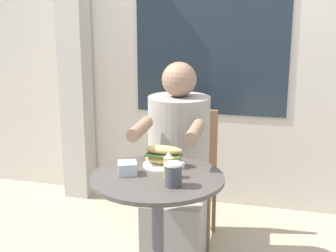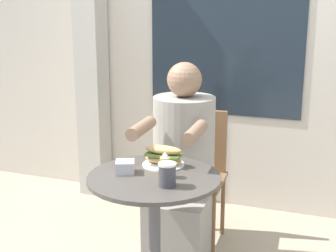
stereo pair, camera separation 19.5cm
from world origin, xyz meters
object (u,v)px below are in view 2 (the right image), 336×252
object	(u,v)px
drink_cup	(167,175)
seated_diner	(182,180)
sandwich_on_plate	(163,157)
condiment_bottle	(165,165)
diner_chair	(198,164)
cafe_table	(154,215)

from	to	relation	value
drink_cup	seated_diner	bearing A→B (deg)	102.30
seated_diner	sandwich_on_plate	size ratio (longest dim) A/B	5.67
sandwich_on_plate	condiment_bottle	size ratio (longest dim) A/B	1.73
diner_chair	condiment_bottle	world-z (taller)	diner_chair
drink_cup	condiment_bottle	bearing A→B (deg)	115.74
cafe_table	diner_chair	size ratio (longest dim) A/B	0.85
cafe_table	sandwich_on_plate	bearing A→B (deg)	94.17
diner_chair	seated_diner	distance (m)	0.35
sandwich_on_plate	condiment_bottle	distance (m)	0.17
cafe_table	drink_cup	xyz separation A→B (m)	(0.11, -0.10, 0.26)
condiment_bottle	cafe_table	bearing A→B (deg)	178.28
cafe_table	condiment_bottle	distance (m)	0.27
sandwich_on_plate	drink_cup	world-z (taller)	drink_cup
diner_chair	sandwich_on_plate	bearing A→B (deg)	88.79
sandwich_on_plate	drink_cup	xyz separation A→B (m)	(0.12, -0.26, 0.01)
condiment_bottle	diner_chair	bearing A→B (deg)	96.15
diner_chair	drink_cup	xyz separation A→B (m)	(0.14, -0.97, 0.28)
sandwich_on_plate	drink_cup	distance (m)	0.29
cafe_table	sandwich_on_plate	distance (m)	0.30
seated_diner	sandwich_on_plate	distance (m)	0.44
diner_chair	drink_cup	bearing A→B (deg)	95.10
cafe_table	condiment_bottle	size ratio (longest dim) A/B	5.93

